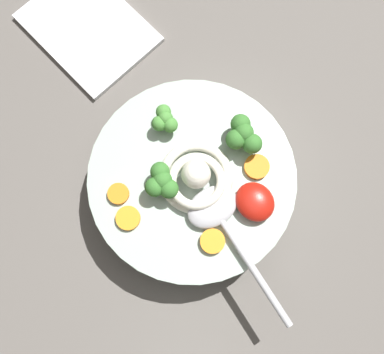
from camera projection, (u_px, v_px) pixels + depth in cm
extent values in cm
cube|color=#5B5651|center=(192.00, 204.00, 57.41)|extent=(105.62, 105.62, 3.73)
cylinder|color=#9EB2A3|center=(192.00, 182.00, 53.12)|extent=(24.23, 24.23, 5.91)
cylinder|color=olive|center=(192.00, 182.00, 52.89)|extent=(21.32, 21.32, 5.44)
torus|color=silver|center=(196.00, 177.00, 49.63)|extent=(8.50, 8.50, 1.17)
torus|color=silver|center=(196.00, 181.00, 48.57)|extent=(9.11, 9.11, 1.06)
sphere|color=silver|center=(196.00, 174.00, 48.14)|extent=(3.30, 3.30, 3.30)
ellipsoid|color=#B7B7BC|center=(212.00, 207.00, 48.68)|extent=(4.98, 6.41, 1.60)
cylinder|color=#B7B7BC|center=(250.00, 265.00, 47.31)|extent=(15.00, 2.30, 0.80)
ellipsoid|color=#B2190F|center=(255.00, 202.00, 48.55)|extent=(4.64, 4.18, 2.09)
cylinder|color=#7A9E60|center=(164.00, 184.00, 49.45)|extent=(1.12, 1.12, 1.20)
sphere|color=#38752D|center=(163.00, 181.00, 47.79)|extent=(2.20, 2.20, 2.20)
sphere|color=#38752D|center=(169.00, 189.00, 47.80)|extent=(2.20, 2.20, 2.20)
sphere|color=#38752D|center=(160.00, 172.00, 48.11)|extent=(2.20, 2.20, 2.20)
sphere|color=#38752D|center=(155.00, 187.00, 47.80)|extent=(2.20, 2.20, 2.20)
cylinder|color=#7A9E60|center=(242.00, 138.00, 50.60)|extent=(1.17, 1.17, 1.25)
sphere|color=#38752D|center=(244.00, 133.00, 48.87)|extent=(2.29, 2.29, 2.29)
sphere|color=#38752D|center=(250.00, 141.00, 48.88)|extent=(2.29, 2.29, 2.29)
sphere|color=#38752D|center=(241.00, 124.00, 49.21)|extent=(2.29, 2.29, 2.29)
sphere|color=#38752D|center=(236.00, 139.00, 48.88)|extent=(2.29, 2.29, 2.29)
cylinder|color=#7A9E60|center=(166.00, 123.00, 51.15)|extent=(0.90, 0.90, 0.96)
sphere|color=#478938|center=(165.00, 119.00, 49.81)|extent=(1.77, 1.77, 1.77)
sphere|color=#478938|center=(170.00, 125.00, 49.82)|extent=(1.77, 1.77, 1.77)
sphere|color=#478938|center=(163.00, 112.00, 50.07)|extent=(1.77, 1.77, 1.77)
sphere|color=#478938|center=(159.00, 124.00, 49.82)|extent=(1.77, 1.77, 1.77)
cylinder|color=orange|center=(257.00, 167.00, 50.16)|extent=(2.92, 2.92, 0.64)
cylinder|color=orange|center=(118.00, 194.00, 49.50)|extent=(2.44, 2.44, 0.61)
cylinder|color=orange|center=(212.00, 241.00, 48.29)|extent=(2.78, 2.78, 0.72)
cylinder|color=orange|center=(128.00, 218.00, 48.91)|extent=(2.75, 2.75, 0.59)
cube|color=white|center=(88.00, 28.00, 60.44)|extent=(18.47, 14.49, 0.80)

